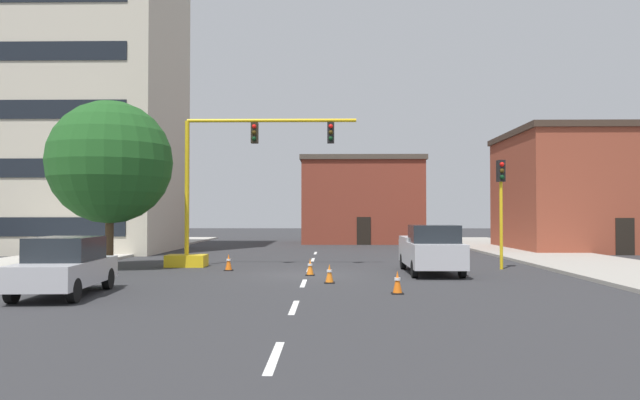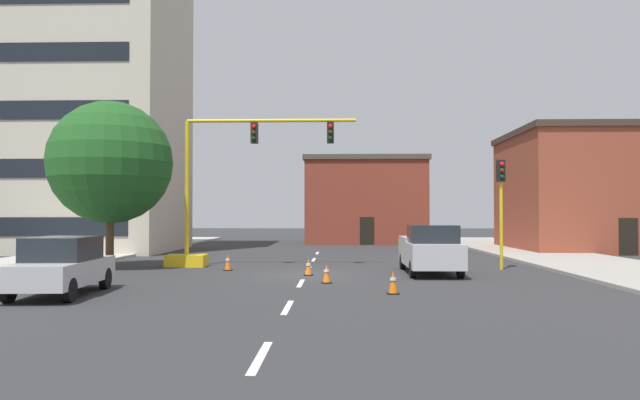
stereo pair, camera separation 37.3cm
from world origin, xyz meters
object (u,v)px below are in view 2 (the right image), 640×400
object	(u,v)px
traffic_light_pole_right	(501,189)
traffic_cone_roadside_d	(393,283)
sedan_silver_near_left	(61,265)
tree_left_near	(110,162)
pickup_truck_silver	(430,250)
traffic_signal_gantry	(210,218)
traffic_cone_roadside_a	(308,267)
traffic_cone_roadside_b	(228,262)
traffic_cone_roadside_c	(327,274)

from	to	relation	value
traffic_light_pole_right	traffic_cone_roadside_d	world-z (taller)	traffic_light_pole_right
sedan_silver_near_left	tree_left_near	bearing A→B (deg)	102.26
sedan_silver_near_left	traffic_cone_roadside_d	xyz separation A→B (m)	(9.94, 0.55, -0.54)
traffic_cone_roadside_d	sedan_silver_near_left	bearing A→B (deg)	-176.82
pickup_truck_silver	traffic_light_pole_right	bearing A→B (deg)	29.18
traffic_signal_gantry	traffic_cone_roadside_a	distance (m)	6.43
tree_left_near	traffic_cone_roadside_a	distance (m)	10.46
traffic_cone_roadside_b	pickup_truck_silver	bearing A→B (deg)	-7.24
sedan_silver_near_left	traffic_cone_roadside_c	world-z (taller)	sedan_silver_near_left
tree_left_near	traffic_light_pole_right	bearing A→B (deg)	-0.19
traffic_cone_roadside_a	traffic_cone_roadside_d	world-z (taller)	traffic_cone_roadside_d
traffic_signal_gantry	traffic_cone_roadside_a	world-z (taller)	traffic_signal_gantry
traffic_signal_gantry	pickup_truck_silver	world-z (taller)	traffic_signal_gantry
tree_left_near	sedan_silver_near_left	xyz separation A→B (m)	(1.94, -8.94, -3.85)
traffic_signal_gantry	traffic_cone_roadside_b	distance (m)	2.93
traffic_light_pole_right	traffic_cone_roadside_b	bearing A→B (deg)	-176.00
traffic_signal_gantry	traffic_cone_roadside_c	distance (m)	8.79
traffic_light_pole_right	pickup_truck_silver	xyz separation A→B (m)	(-3.41, -1.91, -2.55)
traffic_signal_gantry	tree_left_near	world-z (taller)	tree_left_near
tree_left_near	pickup_truck_silver	xyz separation A→B (m)	(13.94, -1.96, -3.76)
traffic_signal_gantry	sedan_silver_near_left	bearing A→B (deg)	-103.31
tree_left_near	traffic_cone_roadside_c	bearing A→B (deg)	-29.46
traffic_cone_roadside_a	traffic_cone_roadside_b	distance (m)	4.08
traffic_light_pole_right	traffic_cone_roadside_b	xyz separation A→B (m)	(-11.88, -0.83, -3.17)
sedan_silver_near_left	traffic_signal_gantry	bearing A→B (deg)	76.69
traffic_signal_gantry	pickup_truck_silver	distance (m)	10.17
sedan_silver_near_left	traffic_light_pole_right	bearing A→B (deg)	29.96
sedan_silver_near_left	traffic_cone_roadside_c	xyz separation A→B (m)	(7.87, 3.40, -0.56)
traffic_cone_roadside_d	traffic_cone_roadside_b	bearing A→B (deg)	130.48
traffic_cone_roadside_b	traffic_cone_roadside_d	xyz separation A→B (m)	(6.40, -7.50, -0.01)
pickup_truck_silver	traffic_cone_roadside_a	size ratio (longest dim) A/B	8.15
traffic_cone_roadside_a	traffic_signal_gantry	bearing A→B (deg)	140.43
pickup_truck_silver	traffic_cone_roadside_b	xyz separation A→B (m)	(-8.47, 1.08, -0.62)
pickup_truck_silver	traffic_cone_roadside_d	distance (m)	6.78
traffic_cone_roadside_a	traffic_cone_roadside_d	bearing A→B (deg)	-62.76
traffic_signal_gantry	traffic_cone_roadside_c	xyz separation A→B (m)	(5.51, -6.58, -1.89)
pickup_truck_silver	traffic_cone_roadside_b	bearing A→B (deg)	172.76
pickup_truck_silver	traffic_cone_roadside_b	size ratio (longest dim) A/B	7.48
traffic_cone_roadside_b	traffic_cone_roadside_c	distance (m)	6.36
traffic_signal_gantry	traffic_cone_roadside_a	xyz separation A→B (m)	(4.74, -3.91, -1.90)
traffic_cone_roadside_a	traffic_cone_roadside_c	size ratio (longest dim) A/B	0.99
sedan_silver_near_left	traffic_cone_roadside_b	world-z (taller)	sedan_silver_near_left
traffic_cone_roadside_b	traffic_cone_roadside_c	world-z (taller)	traffic_cone_roadside_b
sedan_silver_near_left	traffic_cone_roadside_a	bearing A→B (deg)	40.53
pickup_truck_silver	traffic_cone_roadside_d	size ratio (longest dim) A/B	7.63
pickup_truck_silver	traffic_cone_roadside_a	world-z (taller)	pickup_truck_silver
sedan_silver_near_left	traffic_cone_roadside_a	distance (m)	9.36
traffic_signal_gantry	traffic_cone_roadside_d	distance (m)	12.24
traffic_cone_roadside_d	traffic_signal_gantry	bearing A→B (deg)	128.78
traffic_cone_roadside_a	traffic_cone_roadside_b	xyz separation A→B (m)	(-3.56, 1.99, 0.03)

